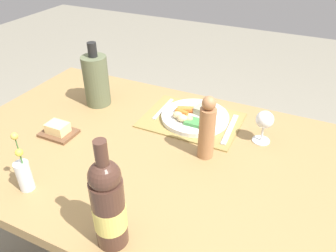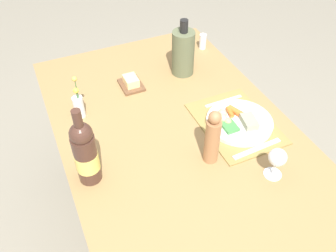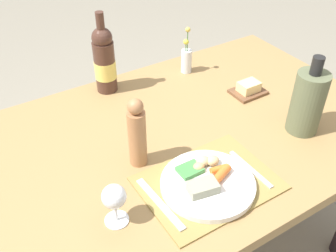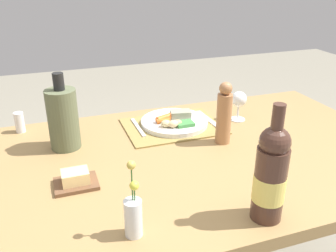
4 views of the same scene
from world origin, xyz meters
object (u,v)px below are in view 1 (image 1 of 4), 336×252
object	(u,v)px
dining_table	(162,171)
wine_bottle	(108,205)
fork	(230,129)
knife	(163,109)
wine_glass	(265,121)
butter_dish	(58,130)
cooler_bottle	(96,80)
pepper_mill	(207,129)
dinner_plate	(195,116)
flower_vase	(24,173)
salt_shaker	(95,72)

from	to	relation	value
dining_table	wine_bottle	world-z (taller)	wine_bottle
fork	knife	distance (m)	0.31
dining_table	wine_glass	distance (m)	0.42
butter_dish	cooler_bottle	size ratio (longest dim) A/B	0.46
wine_glass	wine_bottle	bearing A→B (deg)	67.16
dining_table	pepper_mill	bearing A→B (deg)	-161.18
wine_bottle	cooler_bottle	world-z (taller)	wine_bottle
dinner_plate	butter_dish	xyz separation A→B (m)	(0.44, 0.32, -0.00)
flower_vase	butter_dish	bearing A→B (deg)	-67.62
dining_table	dinner_plate	bearing A→B (deg)	-96.52
knife	cooler_bottle	distance (m)	0.31
wine_bottle	salt_shaker	bearing A→B (deg)	-51.67
dinner_plate	pepper_mill	world-z (taller)	pepper_mill
flower_vase	cooler_bottle	xyz separation A→B (m)	(0.12, -0.54, 0.05)
knife	wine_glass	world-z (taller)	wine_glass
butter_dish	salt_shaker	distance (m)	0.50
pepper_mill	flower_vase	size ratio (longest dim) A/B	1.15
flower_vase	salt_shaker	bearing A→B (deg)	-69.51
dining_table	flower_vase	distance (m)	0.48
fork	knife	size ratio (longest dim) A/B	1.20
dinner_plate	flower_vase	distance (m)	0.67
dining_table	knife	world-z (taller)	knife
knife	butter_dish	bearing A→B (deg)	49.21
dinner_plate	cooler_bottle	bearing A→B (deg)	6.16
flower_vase	salt_shaker	xyz separation A→B (m)	(0.28, -0.74, -0.02)
dining_table	cooler_bottle	xyz separation A→B (m)	(0.41, -0.20, 0.20)
cooler_bottle	flower_vase	bearing A→B (deg)	102.07
dinner_plate	flower_vase	world-z (taller)	flower_vase
flower_vase	cooler_bottle	world-z (taller)	cooler_bottle
fork	butter_dish	xyz separation A→B (m)	(0.59, 0.31, 0.01)
dining_table	wine_glass	world-z (taller)	wine_glass
dining_table	knife	bearing A→B (deg)	-65.32
fork	pepper_mill	distance (m)	0.22
flower_vase	pepper_mill	bearing A→B (deg)	-138.66
dining_table	fork	bearing A→B (deg)	-127.49
pepper_mill	knife	bearing A→B (deg)	-38.80
fork	salt_shaker	distance (m)	0.77
butter_dish	flower_vase	size ratio (longest dim) A/B	0.63
fork	dining_table	bearing A→B (deg)	49.58
butter_dish	wine_bottle	bearing A→B (deg)	145.10
fork	salt_shaker	size ratio (longest dim) A/B	2.66
dining_table	dinner_plate	world-z (taller)	dinner_plate
knife	cooler_bottle	size ratio (longest dim) A/B	0.66
dining_table	salt_shaker	xyz separation A→B (m)	(0.57, -0.40, 0.13)
wine_bottle	flower_vase	world-z (taller)	wine_bottle
dining_table	fork	world-z (taller)	fork
knife	pepper_mill	world-z (taller)	pepper_mill
fork	wine_glass	world-z (taller)	wine_glass
wine_bottle	cooler_bottle	bearing A→B (deg)	-51.96
dinner_plate	salt_shaker	world-z (taller)	salt_shaker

